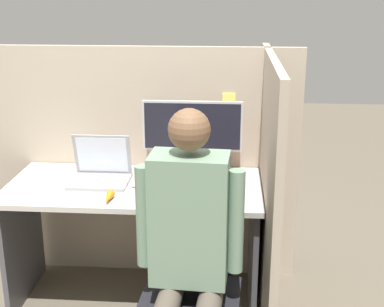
{
  "coord_description": "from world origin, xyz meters",
  "views": [
    {
      "loc": [
        0.54,
        -2.47,
        1.84
      ],
      "look_at": [
        0.35,
        0.17,
        0.99
      ],
      "focal_mm": 50.0,
      "sensor_mm": 36.0,
      "label": 1
    }
  ],
  "objects": [
    {
      "name": "mouse",
      "position": [
        0.03,
        0.3,
        0.76
      ],
      "size": [
        0.07,
        0.05,
        0.03
      ],
      "color": "silver",
      "rests_on": "desk"
    },
    {
      "name": "desk",
      "position": [
        0.0,
        0.34,
        0.56
      ],
      "size": [
        1.45,
        0.69,
        0.74
      ],
      "color": "beige",
      "rests_on": "ground"
    },
    {
      "name": "person",
      "position": [
        0.37,
        -0.37,
        0.77
      ],
      "size": [
        0.48,
        0.41,
        1.35
      ],
      "color": "brown",
      "rests_on": "ground"
    },
    {
      "name": "cubicle_panel_back",
      "position": [
        0.0,
        0.71,
        0.74
      ],
      "size": [
        1.95,
        0.05,
        1.48
      ],
      "color": "tan",
      "rests_on": "ground"
    },
    {
      "name": "paper_box",
      "position": [
        0.32,
        0.54,
        0.79
      ],
      "size": [
        0.33,
        0.22,
        0.08
      ],
      "color": "red",
      "rests_on": "desk"
    },
    {
      "name": "carrot_toy",
      "position": [
        -0.09,
        0.09,
        0.77
      ],
      "size": [
        0.05,
        0.15,
        0.05
      ],
      "color": "orange",
      "rests_on": "desk"
    },
    {
      "name": "office_chair",
      "position": [
        0.36,
        -0.23,
        0.49
      ],
      "size": [
        0.53,
        0.57,
        0.97
      ],
      "color": "black",
      "rests_on": "ground"
    },
    {
      "name": "cubicle_panel_right",
      "position": [
        0.75,
        0.27,
        0.74
      ],
      "size": [
        0.04,
        1.32,
        1.48
      ],
      "color": "tan",
      "rests_on": "ground"
    },
    {
      "name": "laptop",
      "position": [
        -0.2,
        0.38,
        0.8
      ],
      "size": [
        0.33,
        0.26,
        0.27
      ],
      "color": "#99999E",
      "rests_on": "desk"
    },
    {
      "name": "stapler",
      "position": [
        0.6,
        0.35,
        0.76
      ],
      "size": [
        0.05,
        0.14,
        0.04
      ],
      "color": "#2D2D33",
      "rests_on": "desk"
    },
    {
      "name": "monitor",
      "position": [
        0.32,
        0.54,
        1.02
      ],
      "size": [
        0.58,
        0.21,
        0.36
      ],
      "color": "#B2B2B7",
      "rests_on": "paper_box"
    }
  ]
}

